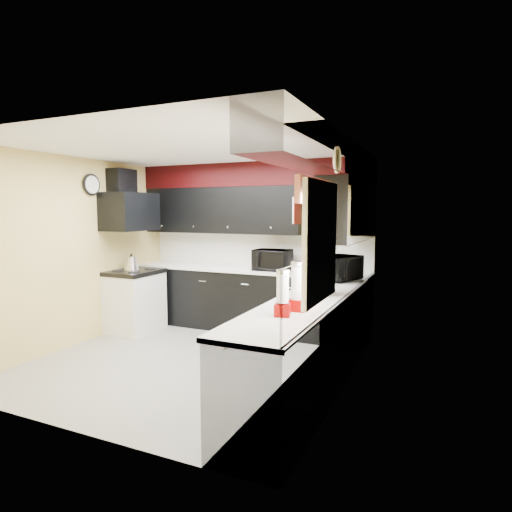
{
  "coord_description": "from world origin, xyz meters",
  "views": [
    {
      "loc": [
        2.71,
        -4.22,
        1.8
      ],
      "look_at": [
        0.51,
        0.67,
        1.23
      ],
      "focal_mm": 30.0,
      "sensor_mm": 36.0,
      "label": 1
    }
  ],
  "objects_px": {
    "kettle": "(132,263)",
    "utensil_crock": "(316,267)",
    "toaster_oven": "(272,260)",
    "microwave": "(339,268)",
    "knife_block": "(319,265)"
  },
  "relations": [
    {
      "from": "kettle",
      "to": "utensil_crock",
      "type": "bearing_deg",
      "value": 14.81
    },
    {
      "from": "knife_block",
      "to": "kettle",
      "type": "relative_size",
      "value": 1.03
    },
    {
      "from": "toaster_oven",
      "to": "kettle",
      "type": "relative_size",
      "value": 2.38
    },
    {
      "from": "toaster_oven",
      "to": "kettle",
      "type": "distance_m",
      "value": 2.09
    },
    {
      "from": "toaster_oven",
      "to": "utensil_crock",
      "type": "xyz_separation_m",
      "value": [
        0.66,
        0.01,
        -0.07
      ]
    },
    {
      "from": "microwave",
      "to": "knife_block",
      "type": "relative_size",
      "value": 2.44
    },
    {
      "from": "utensil_crock",
      "to": "knife_block",
      "type": "xyz_separation_m",
      "value": [
        0.03,
        0.0,
        0.03
      ]
    },
    {
      "from": "microwave",
      "to": "knife_block",
      "type": "bearing_deg",
      "value": 59.96
    },
    {
      "from": "microwave",
      "to": "utensil_crock",
      "type": "xyz_separation_m",
      "value": [
        -0.43,
        0.48,
        -0.07
      ]
    },
    {
      "from": "toaster_oven",
      "to": "microwave",
      "type": "bearing_deg",
      "value": -22.47
    },
    {
      "from": "microwave",
      "to": "kettle",
      "type": "relative_size",
      "value": 2.5
    },
    {
      "from": "toaster_oven",
      "to": "utensil_crock",
      "type": "relative_size",
      "value": 3.37
    },
    {
      "from": "microwave",
      "to": "kettle",
      "type": "xyz_separation_m",
      "value": [
        -3.06,
        -0.22,
        -0.07
      ]
    },
    {
      "from": "knife_block",
      "to": "kettle",
      "type": "height_order",
      "value": "knife_block"
    },
    {
      "from": "utensil_crock",
      "to": "knife_block",
      "type": "relative_size",
      "value": 0.69
    }
  ]
}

